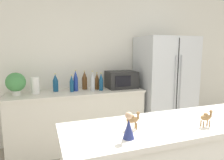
% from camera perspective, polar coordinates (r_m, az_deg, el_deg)
% --- Properties ---
extents(wall_back, '(8.00, 0.06, 2.55)m').
position_cam_1_polar(wall_back, '(3.53, -2.44, 4.51)').
color(wall_back, silver).
rests_on(wall_back, ground_plane).
extents(back_counter, '(2.06, 0.63, 0.90)m').
position_cam_1_polar(back_counter, '(3.26, -9.71, -10.83)').
color(back_counter, silver).
rests_on(back_counter, ground_plane).
extents(refrigerator, '(0.93, 0.72, 1.75)m').
position_cam_1_polar(refrigerator, '(3.67, 14.76, -1.95)').
color(refrigerator, silver).
rests_on(refrigerator, ground_plane).
extents(potted_plant, '(0.27, 0.27, 0.32)m').
position_cam_1_polar(potted_plant, '(3.07, -25.79, -0.69)').
color(potted_plant, silver).
rests_on(potted_plant, back_counter).
extents(paper_towel_roll, '(0.12, 0.12, 0.24)m').
position_cam_1_polar(paper_towel_roll, '(3.09, -21.08, -1.46)').
color(paper_towel_roll, white).
rests_on(paper_towel_roll, back_counter).
extents(microwave, '(0.48, 0.37, 0.28)m').
position_cam_1_polar(microwave, '(3.33, 2.65, 0.14)').
color(microwave, black).
rests_on(microwave, back_counter).
extents(back_bottle_0, '(0.06, 0.06, 0.26)m').
position_cam_1_polar(back_bottle_0, '(3.07, -11.44, -1.06)').
color(back_bottle_0, navy).
rests_on(back_bottle_0, back_counter).
extents(back_bottle_1, '(0.08, 0.08, 0.28)m').
position_cam_1_polar(back_bottle_1, '(3.16, -15.85, -0.81)').
color(back_bottle_1, navy).
rests_on(back_bottle_1, back_counter).
extents(back_bottle_2, '(0.07, 0.07, 0.33)m').
position_cam_1_polar(back_bottle_2, '(3.12, -10.34, -0.28)').
color(back_bottle_2, navy).
rests_on(back_bottle_2, back_counter).
extents(back_bottle_3, '(0.06, 0.06, 0.28)m').
position_cam_1_polar(back_bottle_3, '(3.21, -4.34, -0.36)').
color(back_bottle_3, brown).
rests_on(back_bottle_3, back_counter).
extents(back_bottle_4, '(0.08, 0.08, 0.30)m').
position_cam_1_polar(back_bottle_4, '(3.23, -7.85, -0.14)').
color(back_bottle_4, brown).
rests_on(back_bottle_4, back_counter).
extents(back_bottle_5, '(0.06, 0.06, 0.28)m').
position_cam_1_polar(back_bottle_5, '(3.13, -3.15, -0.59)').
color(back_bottle_5, navy).
rests_on(back_bottle_5, back_counter).
extents(back_bottle_6, '(0.07, 0.07, 0.31)m').
position_cam_1_polar(back_bottle_6, '(3.07, -5.56, -0.44)').
color(back_bottle_6, '#B2B7BC').
rests_on(back_bottle_6, back_counter).
extents(camel_figurine, '(0.10, 0.05, 0.12)m').
position_cam_1_polar(camel_figurine, '(1.36, 5.97, -11.08)').
color(camel_figurine, olive).
rests_on(camel_figurine, bar_counter).
extents(camel_figurine_second, '(0.09, 0.05, 0.11)m').
position_cam_1_polar(camel_figurine_second, '(1.54, 25.33, -9.54)').
color(camel_figurine_second, olive).
rests_on(camel_figurine_second, bar_counter).
extents(wise_man_figurine_purple, '(0.07, 0.07, 0.16)m').
position_cam_1_polar(wise_man_figurine_purple, '(1.22, 4.78, -13.28)').
color(wise_man_figurine_purple, navy).
rests_on(wise_man_figurine_purple, bar_counter).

